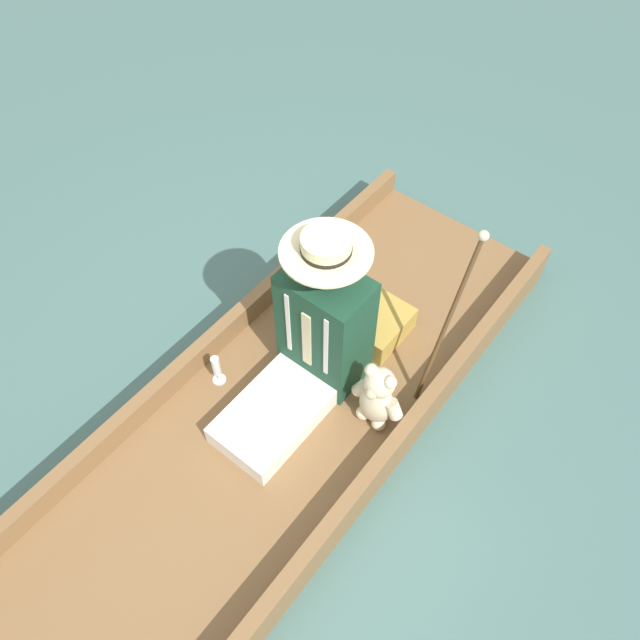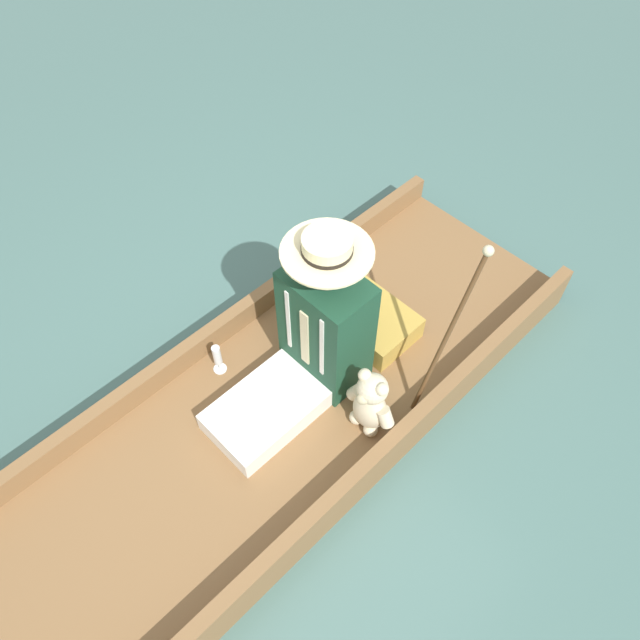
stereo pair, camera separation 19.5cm
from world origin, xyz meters
name	(u,v)px [view 1 (the left image)]	position (x,y,z in m)	size (l,w,h in m)	color
ground_plane	(298,412)	(0.00, 0.00, 0.00)	(16.00, 16.00, 0.00)	#476B66
punt_boat	(298,404)	(0.00, 0.00, 0.07)	(1.03, 2.89, 0.25)	brown
seat_cushion	(363,315)	(0.02, -0.53, 0.19)	(0.43, 0.30, 0.13)	#B7933D
seated_person	(314,338)	(0.01, -0.14, 0.44)	(0.36, 0.80, 0.86)	white
teddy_bear	(377,397)	(-0.32, -0.14, 0.29)	(0.26, 0.15, 0.37)	beige
wine_glass	(217,368)	(0.35, 0.15, 0.23)	(0.06, 0.06, 0.17)	silver
walking_cane	(453,308)	(-0.42, -0.51, 0.61)	(0.04, 0.31, 0.84)	brown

